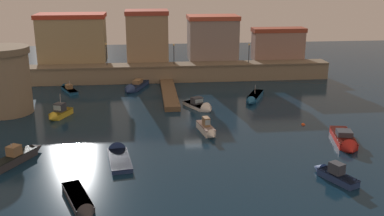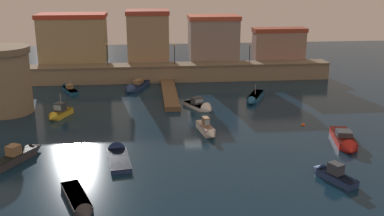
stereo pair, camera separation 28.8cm
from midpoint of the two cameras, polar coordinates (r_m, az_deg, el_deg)
name	(u,v)px [view 2 (the right image)]	position (r m, az deg, el deg)	size (l,w,h in m)	color
ground_plane	(195,124)	(52.96, 0.53, -2.04)	(124.06, 124.06, 0.00)	#0C2338
quay_wall	(180,72)	(74.06, -1.36, 4.58)	(49.30, 3.67, 2.79)	gray
old_town_backdrop	(152,38)	(77.28, -5.04, 8.85)	(45.05, 6.11, 8.55)	tan
fortress_tower	(4,80)	(60.78, -22.57, 3.32)	(6.81, 6.81, 8.42)	gray
pier_dock	(170,94)	(64.97, -2.73, 1.83)	(2.03, 15.60, 0.70)	brown
quay_lamp_0	(107,51)	(73.41, -10.63, 7.18)	(0.32, 0.32, 3.59)	black
quay_lamp_1	(174,50)	(73.32, -2.12, 7.31)	(0.32, 0.32, 3.29)	black
quay_lamp_2	(250,50)	(75.13, 7.45, 7.33)	(0.32, 0.32, 3.13)	black
moored_boat_0	(207,129)	(49.72, 2.05, -2.68)	(1.91, 5.00, 1.90)	white
moored_boat_1	(68,88)	(70.53, -15.32, 2.44)	(3.63, 5.92, 2.12)	#195689
moored_boat_2	(59,113)	(57.46, -16.39, -0.61)	(2.89, 4.30, 3.14)	gold
moored_boat_3	(135,87)	(69.12, -7.11, 2.69)	(4.13, 7.33, 1.73)	navy
moored_boat_4	(254,98)	(63.16, 8.01, 1.28)	(4.07, 6.61, 2.35)	#195689
moored_boat_5	(201,106)	(58.66, 1.34, 0.21)	(4.04, 5.46, 1.99)	white
moored_boat_6	(345,141)	(49.21, 19.02, -3.97)	(3.23, 7.19, 1.76)	red
moored_boat_7	(80,203)	(35.97, -13.83, -11.66)	(3.62, 6.62, 1.34)	#333338
moored_boat_8	(117,154)	(44.30, -9.25, -5.81)	(2.76, 6.79, 1.76)	navy
moored_boat_9	(332,174)	(41.02, 17.51, -7.95)	(3.06, 4.72, 1.86)	navy
moored_boat_10	(19,155)	(45.81, -20.92, -5.58)	(4.04, 6.22, 2.19)	#333338
mooring_buoy_0	(303,125)	(54.20, 14.07, -2.12)	(0.45, 0.45, 0.45)	#EA4C19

